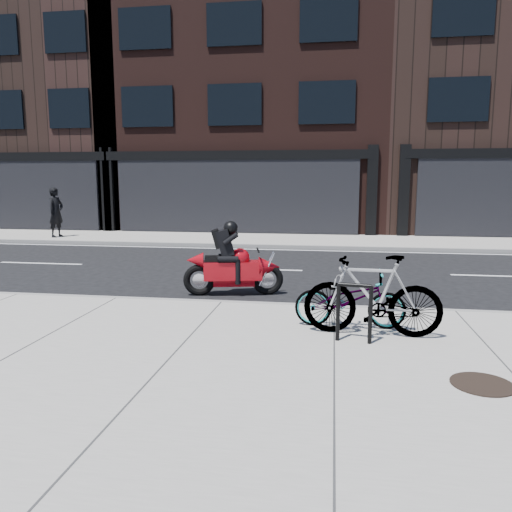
% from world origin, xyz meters
% --- Properties ---
extents(ground, '(120.00, 120.00, 0.00)m').
position_xyz_m(ground, '(0.00, 0.00, 0.00)').
color(ground, black).
rests_on(ground, ground).
extents(sidewalk_near, '(60.00, 6.00, 0.13)m').
position_xyz_m(sidewalk_near, '(0.00, -5.00, 0.07)').
color(sidewalk_near, gray).
rests_on(sidewalk_near, ground).
extents(sidewalk_far, '(60.00, 3.50, 0.13)m').
position_xyz_m(sidewalk_far, '(0.00, 7.75, 0.07)').
color(sidewalk_far, gray).
rests_on(sidewalk_far, ground).
extents(building_midwest, '(10.00, 10.00, 12.00)m').
position_xyz_m(building_midwest, '(-12.00, 14.50, 6.00)').
color(building_midwest, black).
rests_on(building_midwest, ground).
extents(building_center, '(12.00, 10.00, 14.50)m').
position_xyz_m(building_center, '(-2.00, 14.50, 7.25)').
color(building_center, black).
rests_on(building_center, ground).
extents(bike_rack, '(0.48, 0.13, 0.81)m').
position_xyz_m(bike_rack, '(2.25, -3.88, 0.61)').
color(bike_rack, black).
rests_on(bike_rack, sidewalk_near).
extents(bicycle_front, '(1.62, 0.58, 0.85)m').
position_xyz_m(bicycle_front, '(2.22, -3.19, 0.56)').
color(bicycle_front, gray).
rests_on(bicycle_front, sidewalk_near).
extents(bicycle_rear, '(1.94, 0.65, 1.15)m').
position_xyz_m(bicycle_rear, '(2.51, -3.53, 0.70)').
color(bicycle_rear, gray).
rests_on(bicycle_rear, sidewalk_near).
extents(motorcycle, '(1.99, 0.70, 1.50)m').
position_xyz_m(motorcycle, '(0.08, -0.85, 0.61)').
color(motorcycle, black).
rests_on(motorcycle, ground).
extents(pedestrian, '(0.57, 0.76, 1.87)m').
position_xyz_m(pedestrian, '(-8.41, 6.97, 1.07)').
color(pedestrian, black).
rests_on(pedestrian, sidewalk_far).
extents(manhole_cover, '(0.73, 0.73, 0.02)m').
position_xyz_m(manhole_cover, '(3.57, -5.12, 0.14)').
color(manhole_cover, black).
rests_on(manhole_cover, sidewalk_near).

